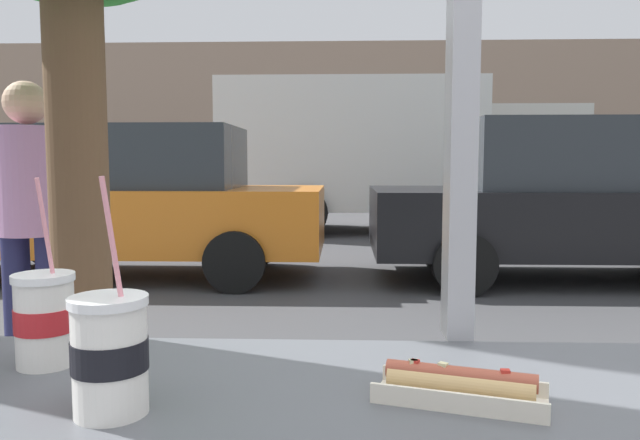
{
  "coord_description": "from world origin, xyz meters",
  "views": [
    {
      "loc": [
        -0.22,
        -1.08,
        1.34
      ],
      "look_at": [
        -0.35,
        2.34,
        1.01
      ],
      "focal_mm": 34.38,
      "sensor_mm": 36.0,
      "label": 1
    }
  ],
  "objects": [
    {
      "name": "hotdog_tray_far",
      "position": [
        -0.06,
        -0.25,
        1.03
      ],
      "size": [
        0.25,
        0.15,
        0.05
      ],
      "color": "beige",
      "rests_on": "window_counter"
    },
    {
      "name": "soda_cup_left",
      "position": [
        -0.53,
        -0.31,
        1.09
      ],
      "size": [
        0.1,
        0.1,
        0.32
      ],
      "color": "silver",
      "rests_on": "window_counter"
    },
    {
      "name": "soda_cup_right",
      "position": [
        -0.71,
        -0.12,
        1.09
      ],
      "size": [
        0.1,
        0.1,
        0.31
      ],
      "color": "silver",
      "rests_on": "window_counter"
    },
    {
      "name": "parked_car_orange",
      "position": [
        -2.71,
        5.95,
        0.88
      ],
      "size": [
        4.56,
        1.91,
        1.75
      ],
      "color": "orange",
      "rests_on": "ground"
    },
    {
      "name": "building_facade_far",
      "position": [
        0.0,
        20.98,
        2.74
      ],
      "size": [
        28.0,
        1.2,
        5.48
      ],
      "primitive_type": "cube",
      "color": "gray",
      "rests_on": "ground"
    },
    {
      "name": "parked_car_black",
      "position": [
        2.42,
        5.95,
        0.9
      ],
      "size": [
        4.62,
        2.04,
        1.81
      ],
      "color": "black",
      "rests_on": "ground"
    },
    {
      "name": "box_truck",
      "position": [
        0.66,
        10.76,
        1.57
      ],
      "size": [
        6.58,
        2.44,
        2.85
      ],
      "color": "silver",
      "rests_on": "ground"
    },
    {
      "name": "ground_plane",
      "position": [
        0.0,
        8.0,
        0.0
      ],
      "size": [
        60.0,
        60.0,
        0.0
      ],
      "primitive_type": "plane",
      "color": "#424244"
    },
    {
      "name": "pedestrian",
      "position": [
        -1.84,
        2.02,
        1.06
      ],
      "size": [
        0.32,
        0.32,
        1.63
      ],
      "color": "#1D1F44",
      "rests_on": "sidewalk_strip"
    }
  ]
}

